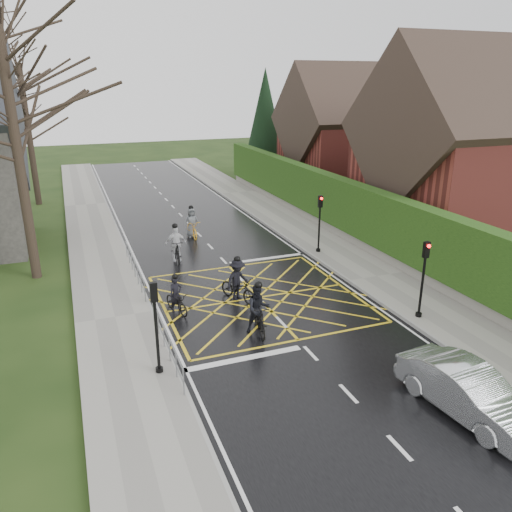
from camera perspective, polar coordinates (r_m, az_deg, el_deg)
ground at (r=21.61m, az=0.25°, el=-4.78°), size 120.00×120.00×0.00m
road at (r=21.61m, az=0.25°, el=-4.77°), size 9.00×80.00×0.01m
sidewalk_right at (r=24.23m, az=13.61°, el=-2.40°), size 3.00×80.00×0.15m
sidewalk_left at (r=20.40m, az=-15.79°, el=-6.88°), size 3.00×80.00×0.15m
stone_wall at (r=29.80m, az=10.04°, el=2.54°), size 0.50×38.00×0.70m
hedge at (r=29.34m, az=10.24°, el=5.81°), size 0.90×38.00×2.80m
house_near at (r=31.56m, az=23.62°, el=10.33°), size 11.80×9.80×11.30m
house_far at (r=42.68m, az=10.31°, el=13.09°), size 9.80×8.80×10.30m
conifer at (r=47.99m, az=1.04°, el=14.82°), size 4.60×4.60×10.00m
tree_near at (r=24.46m, az=-26.31°, el=15.30°), size 9.24×9.24×11.44m
tree_far at (r=40.46m, az=-24.94°, el=15.36°), size 8.40×8.40×10.40m
railing_south at (r=17.11m, az=-10.22°, el=-9.10°), size 0.05×5.04×1.03m
railing_north at (r=23.91m, az=-13.74°, el=-0.88°), size 0.05×6.04×1.03m
traffic_light_ne at (r=26.66m, az=7.25°, el=3.61°), size 0.24×0.31×3.21m
traffic_light_se at (r=20.05m, az=18.51°, el=-2.67°), size 0.24×0.31×3.21m
traffic_light_sw at (r=15.77m, az=-11.32°, el=-8.17°), size 0.24×0.31×3.21m
cyclist_rear at (r=20.38m, az=-9.07°, el=-4.96°), size 1.03×1.76×1.62m
cyclist_back at (r=18.48m, az=0.32°, el=-6.57°), size 1.01×2.08×2.02m
cyclist_mid at (r=21.14m, az=-2.10°, el=-3.23°), size 1.50×2.13×1.97m
cyclist_front at (r=25.97m, az=-9.11°, el=0.97°), size 1.12×2.05×2.02m
cyclist_lead at (r=29.93m, az=-7.33°, el=3.39°), size 0.88×2.00×1.94m
car at (r=15.53m, az=23.03°, el=-14.03°), size 2.00×4.41×1.40m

